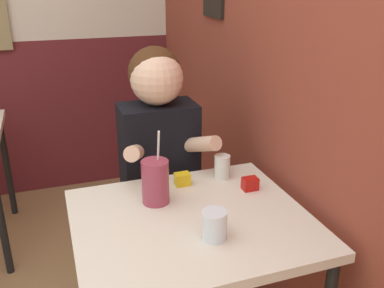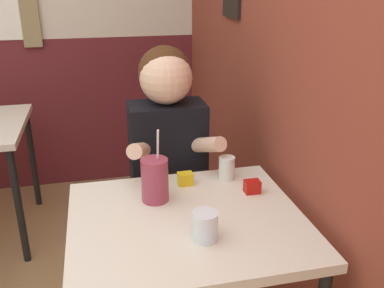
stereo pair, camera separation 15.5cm
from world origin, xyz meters
name	(u,v)px [view 1 (the left image)]	position (x,y,z in m)	size (l,w,h in m)	color
brick_wall_right	(235,11)	(1.17, 1.12, 1.35)	(0.08, 4.25, 2.70)	brown
main_table	(192,237)	(0.69, 0.37, 0.64)	(0.82, 0.71, 0.72)	beige
person_seated	(159,168)	(0.71, 0.90, 0.68)	(0.42, 0.42, 1.23)	black
cocktail_pitcher	(155,182)	(0.60, 0.52, 0.81)	(0.10, 0.10, 0.29)	#99384C
glass_near_pitcher	(214,225)	(0.72, 0.23, 0.77)	(0.08, 0.08, 0.10)	silver
glass_center	(222,167)	(0.92, 0.64, 0.77)	(0.07, 0.07, 0.10)	silver
condiment_ketchup	(250,184)	(0.98, 0.50, 0.75)	(0.06, 0.04, 0.05)	#B7140F
condiment_mustard	(182,179)	(0.74, 0.62, 0.75)	(0.06, 0.04, 0.05)	yellow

